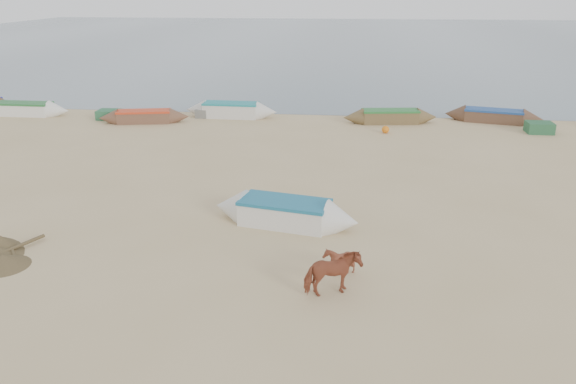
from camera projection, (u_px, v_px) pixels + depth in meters
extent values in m
plane|color=tan|center=(274.00, 266.00, 17.60)|extent=(140.00, 140.00, 0.00)
plane|color=slate|center=(339.00, 38.00, 94.09)|extent=(160.00, 160.00, 0.00)
imported|color=brown|center=(332.00, 274.00, 15.72)|extent=(1.74, 1.31, 1.33)
imported|color=brown|center=(339.00, 261.00, 16.89)|extent=(1.02, 0.95, 0.94)
cube|color=#2C6340|center=(109.00, 115.00, 36.90)|extent=(1.40, 1.20, 0.60)
sphere|color=orange|center=(385.00, 129.00, 33.37)|extent=(0.44, 0.44, 0.44)
cube|color=slate|center=(206.00, 113.00, 37.47)|extent=(1.20, 1.10, 0.56)
cube|color=#285937|center=(539.00, 128.00, 33.41)|extent=(1.50, 1.20, 0.64)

